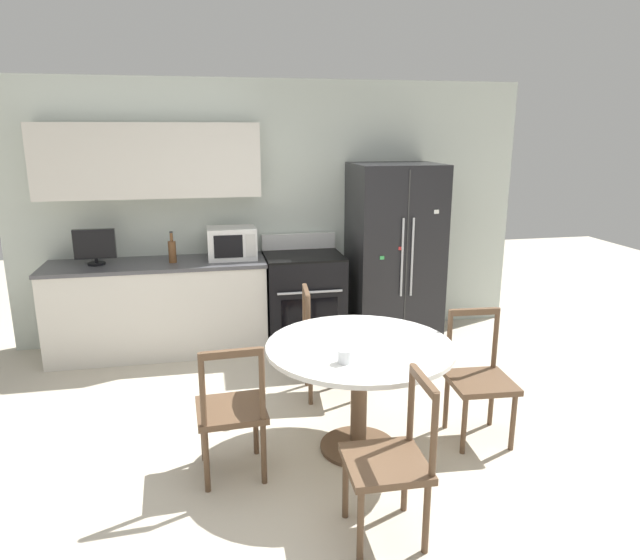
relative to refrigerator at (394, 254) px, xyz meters
The scene contains 14 objects.
ground_plane 2.65m from the refrigerator, 117.60° to the right, with size 14.00×14.00×0.00m, color beige.
back_wall 1.60m from the refrigerator, 165.27° to the left, with size 5.20×0.44×2.60m.
kitchen_counter 2.38m from the refrigerator, behind, with size 2.06×0.64×0.90m.
refrigerator is the anchor object (origin of this frame).
oven_range 1.02m from the refrigerator, behind, with size 0.76×0.68×1.08m.
microwave 1.63m from the refrigerator, behind, with size 0.46×0.35×0.31m.
countertop_tv 2.88m from the refrigerator, behind, with size 0.37×0.16×0.33m.
counter_bottle 2.18m from the refrigerator, behind, with size 0.07×0.07×0.30m.
dining_table 2.23m from the refrigerator, 114.33° to the right, with size 1.24×1.24×0.76m.
dining_chair_left 2.82m from the refrigerator, 129.37° to the right, with size 0.44×0.44×0.90m.
dining_chair_far 1.57m from the refrigerator, 129.46° to the right, with size 0.46×0.46×0.90m.
dining_chair_near 3.07m from the refrigerator, 108.77° to the right, with size 0.43×0.43×0.90m.
dining_chair_right 2.08m from the refrigerator, 91.48° to the right, with size 0.45×0.45×0.90m.
candle_glass 2.53m from the refrigerator, 115.34° to the right, with size 0.08×0.08×0.08m.
Camera 1 is at (-0.72, -3.17, 2.12)m, focal length 32.00 mm.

